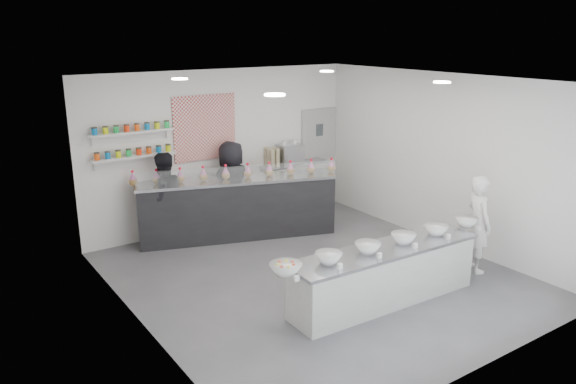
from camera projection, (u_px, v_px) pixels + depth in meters
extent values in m
plane|color=#515156|center=(316.00, 277.00, 8.71)|extent=(6.00, 6.00, 0.00)
plane|color=white|center=(319.00, 81.00, 7.87)|extent=(6.00, 6.00, 0.00)
plane|color=white|center=(222.00, 149.00, 10.67)|extent=(5.50, 0.00, 5.50)
plane|color=white|center=(137.00, 217.00, 6.80)|extent=(0.00, 6.00, 6.00)
plane|color=white|center=(443.00, 160.00, 9.78)|extent=(0.00, 6.00, 6.00)
cube|color=#A0A09D|center=(318.00, 158.00, 12.02)|extent=(0.88, 0.04, 2.10)
cube|color=#B02A25|center=(205.00, 128.00, 10.33)|extent=(1.25, 0.03, 1.20)
cube|color=silver|center=(134.00, 156.00, 9.61)|extent=(1.45, 0.22, 0.04)
cube|color=silver|center=(132.00, 132.00, 9.49)|extent=(1.45, 0.22, 0.04)
cylinder|color=white|center=(275.00, 95.00, 6.33)|extent=(0.24, 0.24, 0.02)
cylinder|color=white|center=(442.00, 82.00, 7.85)|extent=(0.24, 0.24, 0.02)
cylinder|color=white|center=(180.00, 79.00, 8.38)|extent=(0.24, 0.24, 0.02)
cylinder|color=white|center=(327.00, 71.00, 9.91)|extent=(0.24, 0.24, 0.02)
cube|color=#B3B2AD|center=(384.00, 275.00, 7.80)|extent=(2.99, 0.77, 0.81)
cube|color=black|center=(238.00, 208.00, 10.23)|extent=(3.62, 1.78, 1.11)
cube|color=white|center=(240.00, 175.00, 9.74)|extent=(3.36, 1.16, 0.30)
cube|color=#B3B2AD|center=(295.00, 188.00, 11.60)|extent=(1.44, 0.46, 1.07)
cube|color=#93969E|center=(290.00, 155.00, 11.33)|extent=(0.50, 0.35, 0.38)
imported|color=white|center=(478.00, 224.00, 8.74)|extent=(0.56, 0.67, 1.55)
imported|color=black|center=(163.00, 200.00, 9.78)|extent=(0.88, 0.72, 1.67)
imported|color=black|center=(232.00, 186.00, 10.51)|extent=(0.86, 0.58, 1.72)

